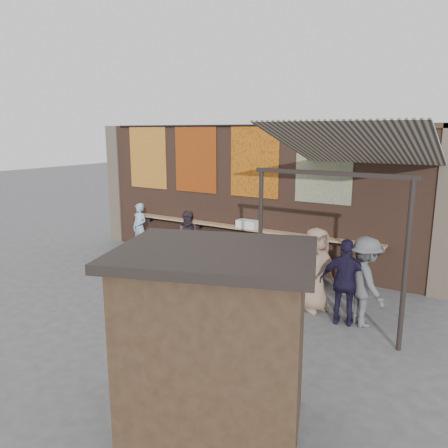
% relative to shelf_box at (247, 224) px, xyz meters
% --- Properties ---
extents(ground, '(70.00, 70.00, 0.00)m').
position_rel_shelf_box_xyz_m(ground, '(-0.20, -2.30, -1.24)').
color(ground, '#474749').
rests_on(ground, ground).
extents(brick_wall, '(10.00, 0.40, 4.00)m').
position_rel_shelf_box_xyz_m(brick_wall, '(-0.20, 0.40, 0.76)').
color(brick_wall, brown).
rests_on(brick_wall, ground).
extents(pier_left, '(0.50, 0.50, 4.00)m').
position_rel_shelf_box_xyz_m(pier_left, '(-5.40, 0.40, 0.76)').
color(pier_left, '#4C4238').
rests_on(pier_left, ground).
extents(pier_right, '(0.50, 0.50, 4.00)m').
position_rel_shelf_box_xyz_m(pier_right, '(5.00, 0.40, 0.76)').
color(pier_right, '#4C4238').
rests_on(pier_right, ground).
extents(eating_counter, '(8.00, 0.32, 0.05)m').
position_rel_shelf_box_xyz_m(eating_counter, '(-0.20, 0.03, -0.14)').
color(eating_counter, '#9E7A51').
rests_on(eating_counter, brick_wall).
extents(shelf_box, '(0.59, 0.31, 0.23)m').
position_rel_shelf_box_xyz_m(shelf_box, '(0.00, 0.00, 0.00)').
color(shelf_box, white).
rests_on(shelf_box, eating_counter).
extents(tapestry_redgold, '(1.50, 0.02, 2.00)m').
position_rel_shelf_box_xyz_m(tapestry_redgold, '(-3.80, 0.18, 1.76)').
color(tapestry_redgold, maroon).
rests_on(tapestry_redgold, brick_wall).
extents(tapestry_sun, '(1.50, 0.02, 2.00)m').
position_rel_shelf_box_xyz_m(tapestry_sun, '(-1.90, 0.18, 1.76)').
color(tapestry_sun, '#F1590E').
rests_on(tapestry_sun, brick_wall).
extents(tapestry_orange, '(1.50, 0.02, 2.00)m').
position_rel_shelf_box_xyz_m(tapestry_orange, '(0.10, 0.18, 1.76)').
color(tapestry_orange, '#B46516').
rests_on(tapestry_orange, brick_wall).
extents(tapestry_multi, '(1.50, 0.02, 2.00)m').
position_rel_shelf_box_xyz_m(tapestry_multi, '(2.10, 0.18, 1.76)').
color(tapestry_multi, '#285694').
rests_on(tapestry_multi, brick_wall).
extents(hang_rail, '(9.50, 0.06, 0.06)m').
position_rel_shelf_box_xyz_m(hang_rail, '(-0.20, 0.17, 2.74)').
color(hang_rail, black).
rests_on(hang_rail, brick_wall).
extents(scooter_stool_0, '(0.34, 0.75, 0.71)m').
position_rel_shelf_box_xyz_m(scooter_stool_0, '(-2.99, -0.33, -0.88)').
color(scooter_stool_0, navy).
rests_on(scooter_stool_0, ground).
extents(scooter_stool_1, '(0.39, 0.86, 0.82)m').
position_rel_shelf_box_xyz_m(scooter_stool_1, '(-2.36, -0.33, -0.83)').
color(scooter_stool_1, '#0D441F').
rests_on(scooter_stool_1, ground).
extents(scooter_stool_2, '(0.38, 0.83, 0.79)m').
position_rel_shelf_box_xyz_m(scooter_stool_2, '(-1.84, -0.27, -0.84)').
color(scooter_stool_2, maroon).
rests_on(scooter_stool_2, ground).
extents(scooter_stool_3, '(0.37, 0.82, 0.78)m').
position_rel_shelf_box_xyz_m(scooter_stool_3, '(-1.28, -0.27, -0.85)').
color(scooter_stool_3, black).
rests_on(scooter_stool_3, ground).
extents(scooter_stool_4, '(0.35, 0.77, 0.73)m').
position_rel_shelf_box_xyz_m(scooter_stool_4, '(-0.71, -0.27, -0.87)').
color(scooter_stool_4, navy).
rests_on(scooter_stool_4, ground).
extents(scooter_stool_5, '(0.34, 0.75, 0.72)m').
position_rel_shelf_box_xyz_m(scooter_stool_5, '(-0.10, -0.31, -0.88)').
color(scooter_stool_5, '#196457').
rests_on(scooter_stool_5, ground).
extents(scooter_stool_6, '(0.33, 0.73, 0.70)m').
position_rel_shelf_box_xyz_m(scooter_stool_6, '(0.50, -0.32, -0.89)').
color(scooter_stool_6, '#251655').
rests_on(scooter_stool_6, ground).
extents(scooter_stool_7, '(0.36, 0.79, 0.75)m').
position_rel_shelf_box_xyz_m(scooter_stool_7, '(1.08, -0.32, -0.86)').
color(scooter_stool_7, black).
rests_on(scooter_stool_7, ground).
extents(scooter_stool_8, '(0.32, 0.72, 0.68)m').
position_rel_shelf_box_xyz_m(scooter_stool_8, '(1.67, -0.33, -0.90)').
color(scooter_stool_8, '#AA0D1F').
rests_on(scooter_stool_8, ground).
extents(scooter_stool_9, '(0.37, 0.83, 0.79)m').
position_rel_shelf_box_xyz_m(scooter_stool_9, '(2.20, -0.32, -0.85)').
color(scooter_stool_9, '#0C510B').
rests_on(scooter_stool_9, ground).
extents(diner_left, '(0.62, 0.46, 1.57)m').
position_rel_shelf_box_xyz_m(diner_left, '(-3.72, -0.40, -0.46)').
color(diner_left, '#8BADCA').
rests_on(diner_left, ground).
extents(diner_right, '(0.99, 0.93, 1.63)m').
position_rel_shelf_box_xyz_m(diner_right, '(-1.37, -0.90, -0.43)').
color(diner_right, '#31262E').
rests_on(diner_right, ground).
extents(shopper_navy, '(1.10, 0.61, 1.77)m').
position_rel_shelf_box_xyz_m(shopper_navy, '(3.54, -2.35, -0.36)').
color(shopper_navy, black).
rests_on(shopper_navy, ground).
extents(shopper_grey, '(1.31, 1.31, 1.82)m').
position_rel_shelf_box_xyz_m(shopper_grey, '(3.87, -2.19, -0.33)').
color(shopper_grey, '#525357').
rests_on(shopper_grey, ground).
extents(shopper_tan, '(0.92, 1.06, 1.84)m').
position_rel_shelf_box_xyz_m(shopper_tan, '(2.78, -1.99, -0.32)').
color(shopper_tan, '#90735B').
rests_on(shopper_tan, ground).
extents(market_stall, '(2.55, 2.23, 2.32)m').
position_rel_shelf_box_xyz_m(market_stall, '(3.06, -6.37, -0.08)').
color(market_stall, black).
rests_on(market_stall, ground).
extents(stall_roof, '(2.88, 2.54, 0.12)m').
position_rel_shelf_box_xyz_m(stall_roof, '(3.06, -6.37, 1.14)').
color(stall_roof, black).
rests_on(stall_roof, market_stall).
extents(stall_sign, '(1.15, 0.44, 0.50)m').
position_rel_shelf_box_xyz_m(stall_sign, '(2.78, -5.58, 0.44)').
color(stall_sign, gold).
rests_on(stall_sign, market_stall).
extents(stall_shelf, '(1.71, 0.68, 0.06)m').
position_rel_shelf_box_xyz_m(stall_shelf, '(2.78, -5.58, -0.39)').
color(stall_shelf, '#473321').
rests_on(stall_shelf, market_stall).
extents(awning_canvas, '(3.20, 3.28, 0.97)m').
position_rel_shelf_box_xyz_m(awning_canvas, '(3.30, -1.40, 2.31)').
color(awning_canvas, beige).
rests_on(awning_canvas, brick_wall).
extents(awning_ledger, '(3.30, 0.08, 0.12)m').
position_rel_shelf_box_xyz_m(awning_ledger, '(3.30, 0.19, 2.71)').
color(awning_ledger, '#33261C').
rests_on(awning_ledger, brick_wall).
extents(awning_header, '(3.00, 0.08, 0.08)m').
position_rel_shelf_box_xyz_m(awning_header, '(3.30, -2.90, 1.84)').
color(awning_header, black).
rests_on(awning_header, awning_post_left).
extents(awning_post_left, '(0.09, 0.09, 3.10)m').
position_rel_shelf_box_xyz_m(awning_post_left, '(1.90, -2.90, 0.31)').
color(awning_post_left, black).
rests_on(awning_post_left, ground).
extents(awning_post_right, '(0.09, 0.09, 3.10)m').
position_rel_shelf_box_xyz_m(awning_post_right, '(4.70, -2.90, 0.31)').
color(awning_post_right, black).
rests_on(awning_post_right, ground).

